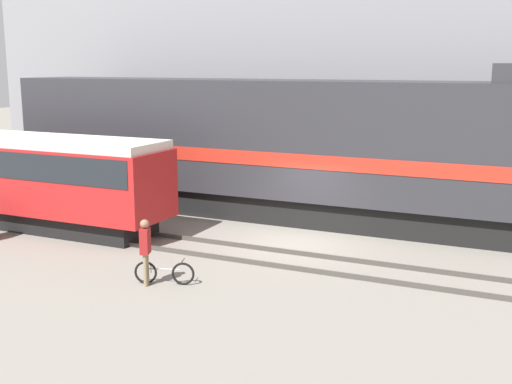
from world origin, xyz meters
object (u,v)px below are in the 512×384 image
object	(u,v)px
bicycle	(164,273)
person	(145,245)
freight_locomotive	(274,147)
streetcar	(31,175)

from	to	relation	value
bicycle	person	bearing A→B (deg)	-143.44
freight_locomotive	streetcar	size ratio (longest dim) A/B	2.03
freight_locomotive	streetcar	distance (m)	8.86
freight_locomotive	bicycle	world-z (taller)	freight_locomotive
streetcar	bicycle	bearing A→B (deg)	-22.95
freight_locomotive	streetcar	xyz separation A→B (m)	(-7.24, -5.03, -0.83)
bicycle	freight_locomotive	bearing A→B (deg)	93.17
person	bicycle	bearing A→B (deg)	36.56
freight_locomotive	person	size ratio (longest dim) A/B	12.05
bicycle	person	size ratio (longest dim) A/B	0.87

